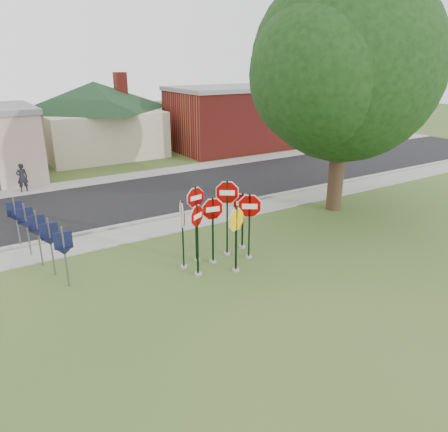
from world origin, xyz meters
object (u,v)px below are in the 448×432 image
stop_sign_left (197,231)px  stop_sign_center (213,221)px  stop_sign_yellow (236,231)px  pedestrian (22,178)px  oak_tree (346,66)px

stop_sign_left → stop_sign_center: bearing=31.2°
stop_sign_center → stop_sign_left: stop_sign_left is taller
stop_sign_yellow → pedestrian: stop_sign_yellow is taller
stop_sign_center → pedestrian: 13.33m
pedestrian → oak_tree: bearing=136.8°
stop_sign_left → oak_tree: oak_tree is taller
stop_sign_yellow → oak_tree: oak_tree is taller
oak_tree → stop_sign_center: bearing=-166.0°
stop_sign_yellow → pedestrian: (-4.50, 13.61, -0.60)m
stop_sign_center → stop_sign_yellow: stop_sign_center is taller
stop_sign_yellow → stop_sign_left: (-1.21, 0.42, 0.13)m
stop_sign_yellow → pedestrian: size_ratio=1.55×
stop_sign_center → oak_tree: size_ratio=0.21×
stop_sign_center → stop_sign_yellow: bearing=-72.1°
stop_sign_yellow → oak_tree: 9.47m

